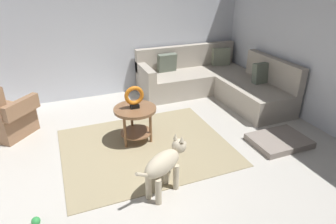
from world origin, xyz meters
TOP-DOWN VIEW (x-y plane):
  - ground_plane at (0.00, 0.00)m, footprint 6.00×6.00m
  - wall_back at (0.00, 2.94)m, footprint 6.00×0.12m
  - area_rug at (0.15, 0.70)m, footprint 2.30×1.90m
  - sectional_couch at (1.99, 2.01)m, footprint 2.20×2.25m
  - armchair at (-1.70, 1.81)m, footprint 1.00×0.98m
  - side_table at (0.07, 0.91)m, footprint 0.60×0.60m
  - torus_sculpture at (0.07, 0.91)m, footprint 0.28×0.08m
  - dog_bed_mat at (1.98, 0.08)m, footprint 0.80×0.60m
  - dog at (0.07, -0.25)m, footprint 0.76×0.47m
  - dog_toy_ball at (-1.29, -0.24)m, footprint 0.09×0.09m

SIDE VIEW (x-z plane):
  - ground_plane at x=0.00m, z-range -0.10..0.00m
  - area_rug at x=0.15m, z-range 0.00..0.01m
  - dog_toy_ball at x=-1.29m, z-range 0.00..0.09m
  - dog_bed_mat at x=1.98m, z-range 0.00..0.09m
  - sectional_couch at x=1.99m, z-range -0.15..0.73m
  - armchair at x=-1.70m, z-range -0.12..0.76m
  - dog at x=0.07m, z-range 0.06..0.69m
  - side_table at x=0.07m, z-range 0.15..0.69m
  - torus_sculpture at x=0.07m, z-range 0.55..0.87m
  - wall_back at x=0.00m, z-range 0.00..2.70m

